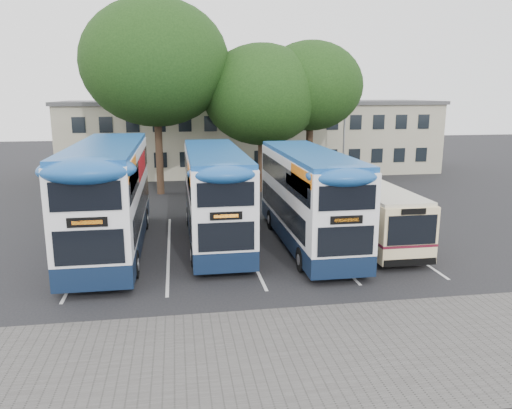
{
  "coord_description": "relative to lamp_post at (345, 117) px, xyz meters",
  "views": [
    {
      "loc": [
        -6.77,
        -16.85,
        6.92
      ],
      "look_at": [
        -3.25,
        5.0,
        1.93
      ],
      "focal_mm": 35.0,
      "sensor_mm": 36.0,
      "label": 1
    }
  ],
  "objects": [
    {
      "name": "ground",
      "position": [
        -6.0,
        -19.97,
        -5.08
      ],
      "size": [
        120.0,
        120.0,
        0.0
      ],
      "primitive_type": "plane",
      "color": "black",
      "rests_on": "ground"
    },
    {
      "name": "paving_strip",
      "position": [
        -8.0,
        -24.97,
        -5.08
      ],
      "size": [
        40.0,
        6.0,
        0.01
      ],
      "primitive_type": "cube",
      "color": "#595654",
      "rests_on": "ground"
    },
    {
      "name": "tree_right",
      "position": [
        -3.23,
        -1.83,
        2.26
      ],
      "size": [
        7.33,
        7.33,
        10.47
      ],
      "color": "black",
      "rests_on": "ground"
    },
    {
      "name": "bus_dd_right",
      "position": [
        -6.9,
        -15.23,
        -2.69
      ],
      "size": [
        2.53,
        10.43,
        4.35
      ],
      "color": "#0F1D37",
      "rests_on": "ground"
    },
    {
      "name": "bus_dd_mid",
      "position": [
        -11.05,
        -14.0,
        -2.68
      ],
      "size": [
        2.54,
        10.46,
        4.36
      ],
      "color": "#0F1D37",
      "rests_on": "ground"
    },
    {
      "name": "tree_left",
      "position": [
        -13.91,
        -2.07,
        3.73
      ],
      "size": [
        9.83,
        9.83,
        13.0
      ],
      "color": "black",
      "rests_on": "ground"
    },
    {
      "name": "bus_dd_left",
      "position": [
        -15.72,
        -14.59,
        -2.46
      ],
      "size": [
        2.78,
        11.44,
        4.77
      ],
      "color": "#0F1D37",
      "rests_on": "ground"
    },
    {
      "name": "depot_building",
      "position": [
        -6.0,
        7.02,
        -1.93
      ],
      "size": [
        32.4,
        8.4,
        6.2
      ],
      "color": "#A8A087",
      "rests_on": "ground"
    },
    {
      "name": "bay_lines",
      "position": [
        -9.75,
        -14.97,
        -5.08
      ],
      "size": [
        14.12,
        11.0,
        0.01
      ],
      "color": "silver",
      "rests_on": "ground"
    },
    {
      "name": "tree_mid",
      "position": [
        -6.81,
        -2.25,
        1.66
      ],
      "size": [
        8.11,
        8.11,
        10.2
      ],
      "color": "black",
      "rests_on": "ground"
    },
    {
      "name": "lamp_post",
      "position": [
        0.0,
        0.0,
        0.0
      ],
      "size": [
        0.25,
        1.05,
        9.06
      ],
      "color": "gray",
      "rests_on": "ground"
    },
    {
      "name": "bus_single",
      "position": [
        -3.85,
        -14.83,
        -3.55
      ],
      "size": [
        2.32,
        9.11,
        2.71
      ],
      "color": "beige",
      "rests_on": "ground"
    }
  ]
}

